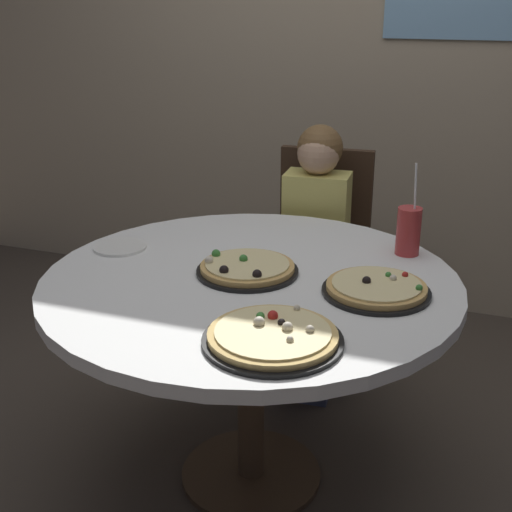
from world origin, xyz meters
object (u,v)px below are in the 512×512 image
(soda_cup, at_px, (409,231))
(chair_wooden, at_px, (320,248))
(pizza_pepperoni, at_px, (376,288))
(pizza_cheese, at_px, (273,336))
(diner_child, at_px, (311,273))
(pizza_veggie, at_px, (247,268))
(dining_table, at_px, (251,303))
(plate_small, at_px, (120,247))

(soda_cup, bearing_deg, chair_wooden, 129.07)
(pizza_pepperoni, height_order, soda_cup, soda_cup)
(pizza_pepperoni, bearing_deg, pizza_cheese, -116.18)
(diner_child, xyz_separation_m, soda_cup, (0.42, -0.35, 0.35))
(diner_child, xyz_separation_m, pizza_veggie, (-0.03, -0.69, 0.28))
(soda_cup, bearing_deg, dining_table, -139.41)
(pizza_veggie, xyz_separation_m, plate_small, (-0.49, 0.06, -0.01))
(diner_child, relative_size, soda_cup, 3.52)
(diner_child, bearing_deg, pizza_veggie, -92.13)
(dining_table, height_order, pizza_cheese, pizza_cheese)
(diner_child, relative_size, pizza_veggie, 3.39)
(pizza_pepperoni, bearing_deg, chair_wooden, 113.92)
(pizza_pepperoni, xyz_separation_m, soda_cup, (0.04, 0.36, 0.07))
(dining_table, distance_m, chair_wooden, 0.90)
(chair_wooden, relative_size, plate_small, 5.28)
(chair_wooden, height_order, soda_cup, soda_cup)
(chair_wooden, relative_size, diner_child, 0.88)
(pizza_pepperoni, distance_m, plate_small, 0.90)
(pizza_pepperoni, height_order, plate_small, pizza_pepperoni)
(plate_small, bearing_deg, soda_cup, 16.73)
(chair_wooden, distance_m, pizza_veggie, 0.90)
(dining_table, relative_size, plate_small, 7.16)
(soda_cup, relative_size, plate_small, 1.71)
(dining_table, relative_size, soda_cup, 4.19)
(dining_table, xyz_separation_m, plate_small, (-0.51, 0.08, 0.09))
(soda_cup, bearing_deg, pizza_pepperoni, -95.81)
(pizza_cheese, distance_m, soda_cup, 0.78)
(chair_wooden, distance_m, pizza_cheese, 1.31)
(pizza_cheese, bearing_deg, dining_table, 117.77)
(pizza_cheese, distance_m, plate_small, 0.84)
(pizza_veggie, bearing_deg, diner_child, 87.87)
(pizza_veggie, relative_size, soda_cup, 1.04)
(dining_table, bearing_deg, pizza_pepperoni, 0.80)
(diner_child, bearing_deg, pizza_cheese, -79.90)
(dining_table, height_order, soda_cup, soda_cup)
(pizza_pepperoni, relative_size, soda_cup, 1.03)
(diner_child, relative_size, pizza_cheese, 3.04)
(soda_cup, height_order, plate_small, soda_cup)
(dining_table, bearing_deg, soda_cup, 40.59)
(chair_wooden, bearing_deg, plate_small, -121.75)
(chair_wooden, bearing_deg, pizza_veggie, -90.95)
(diner_child, relative_size, plate_small, 6.01)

